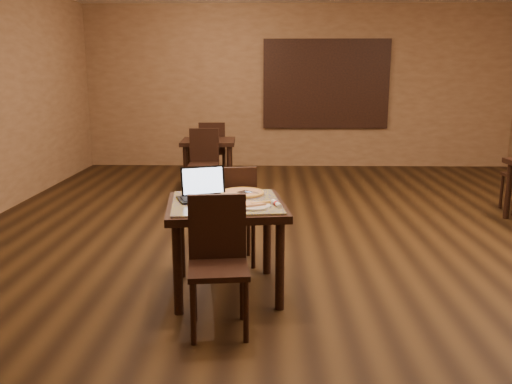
{
  "coord_description": "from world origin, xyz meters",
  "views": [
    {
      "loc": [
        -0.57,
        -5.35,
        1.77
      ],
      "look_at": [
        -0.66,
        -1.21,
        0.85
      ],
      "focal_mm": 38.0,
      "sensor_mm": 36.0,
      "label": 1
    }
  ],
  "objects_px": {
    "laptop": "(202,190)",
    "pizza_pan": "(242,194)",
    "chair_main_near": "(218,255)",
    "chair_main_far": "(233,210)",
    "other_table_b_chair_near": "(204,159)",
    "other_table_b_chair_far": "(213,148)",
    "tiled_table": "(226,214)",
    "other_table_b": "(208,148)"
  },
  "relations": [
    {
      "from": "laptop",
      "to": "pizza_pan",
      "type": "xyz_separation_m",
      "value": [
        0.32,
        0.13,
        -0.06
      ]
    },
    {
      "from": "chair_main_near",
      "to": "pizza_pan",
      "type": "height_order",
      "value": "chair_main_near"
    },
    {
      "from": "chair_main_far",
      "to": "other_table_b_chair_near",
      "type": "relative_size",
      "value": 0.97
    },
    {
      "from": "chair_main_near",
      "to": "other_table_b_chair_far",
      "type": "xyz_separation_m",
      "value": [
        -0.57,
        5.26,
        0.02
      ]
    },
    {
      "from": "tiled_table",
      "to": "pizza_pan",
      "type": "height_order",
      "value": "pizza_pan"
    },
    {
      "from": "laptop",
      "to": "other_table_b",
      "type": "bearing_deg",
      "value": 75.06
    },
    {
      "from": "other_table_b_chair_near",
      "to": "other_table_b_chair_far",
      "type": "height_order",
      "value": "same"
    },
    {
      "from": "chair_main_far",
      "to": "pizza_pan",
      "type": "xyz_separation_m",
      "value": [
        0.11,
        -0.38,
        0.23
      ]
    },
    {
      "from": "pizza_pan",
      "to": "other_table_b_chair_far",
      "type": "relative_size",
      "value": 0.39
    },
    {
      "from": "chair_main_near",
      "to": "laptop",
      "type": "distance_m",
      "value": 0.81
    },
    {
      "from": "other_table_b_chair_near",
      "to": "other_table_b_chair_far",
      "type": "xyz_separation_m",
      "value": [
        0.01,
        1.14,
        0.0
      ]
    },
    {
      "from": "laptop",
      "to": "pizza_pan",
      "type": "distance_m",
      "value": 0.35
    },
    {
      "from": "chair_main_near",
      "to": "chair_main_far",
      "type": "relative_size",
      "value": 0.99
    },
    {
      "from": "chair_main_far",
      "to": "other_table_b_chair_near",
      "type": "distance_m",
      "value": 2.95
    },
    {
      "from": "chair_main_far",
      "to": "other_table_b_chair_near",
      "type": "bearing_deg",
      "value": -87.28
    },
    {
      "from": "chair_main_far",
      "to": "laptop",
      "type": "distance_m",
      "value": 0.63
    },
    {
      "from": "other_table_b_chair_far",
      "to": "chair_main_near",
      "type": "bearing_deg",
      "value": 93.77
    },
    {
      "from": "pizza_pan",
      "to": "other_table_b_chair_far",
      "type": "xyz_separation_m",
      "value": [
        -0.7,
        4.4,
        -0.22
      ]
    },
    {
      "from": "other_table_b_chair_near",
      "to": "other_table_b_chair_far",
      "type": "bearing_deg",
      "value": 87.18
    },
    {
      "from": "chair_main_far",
      "to": "other_table_b",
      "type": "xyz_separation_m",
      "value": [
        -0.6,
        3.46,
        0.09
      ]
    },
    {
      "from": "chair_main_near",
      "to": "laptop",
      "type": "relative_size",
      "value": 2.17
    },
    {
      "from": "chair_main_near",
      "to": "laptop",
      "type": "height_order",
      "value": "laptop"
    },
    {
      "from": "chair_main_near",
      "to": "other_table_b_chair_far",
      "type": "bearing_deg",
      "value": 89.46
    },
    {
      "from": "other_table_b_chair_near",
      "to": "tiled_table",
      "type": "bearing_deg",
      "value": -82.88
    },
    {
      "from": "other_table_b",
      "to": "other_table_b_chair_near",
      "type": "height_order",
      "value": "other_table_b_chair_near"
    },
    {
      "from": "tiled_table",
      "to": "chair_main_near",
      "type": "bearing_deg",
      "value": -98.36
    },
    {
      "from": "tiled_table",
      "to": "other_table_b",
      "type": "bearing_deg",
      "value": 90.75
    },
    {
      "from": "other_table_b",
      "to": "other_table_b_chair_far",
      "type": "relative_size",
      "value": 0.86
    },
    {
      "from": "tiled_table",
      "to": "chair_main_near",
      "type": "xyz_separation_m",
      "value": [
        -0.01,
        -0.62,
        -0.13
      ]
    },
    {
      "from": "pizza_pan",
      "to": "other_table_b",
      "type": "height_order",
      "value": "pizza_pan"
    },
    {
      "from": "other_table_b_chair_far",
      "to": "tiled_table",
      "type": "bearing_deg",
      "value": 94.71
    },
    {
      "from": "laptop",
      "to": "other_table_b_chair_far",
      "type": "bearing_deg",
      "value": 74.32
    },
    {
      "from": "other_table_b_chair_far",
      "to": "pizza_pan",
      "type": "bearing_deg",
      "value": 96.63
    },
    {
      "from": "chair_main_far",
      "to": "other_table_b",
      "type": "relative_size",
      "value": 1.13
    },
    {
      "from": "tiled_table",
      "to": "chair_main_near",
      "type": "height_order",
      "value": "chair_main_near"
    },
    {
      "from": "pizza_pan",
      "to": "other_table_b_chair_far",
      "type": "distance_m",
      "value": 4.46
    },
    {
      "from": "tiled_table",
      "to": "other_table_b",
      "type": "height_order",
      "value": "tiled_table"
    },
    {
      "from": "chair_main_near",
      "to": "other_table_b_chair_far",
      "type": "relative_size",
      "value": 0.96
    },
    {
      "from": "other_table_b",
      "to": "chair_main_far",
      "type": "bearing_deg",
      "value": -82.59
    },
    {
      "from": "chair_main_near",
      "to": "other_table_b_chair_far",
      "type": "distance_m",
      "value": 5.29
    },
    {
      "from": "tiled_table",
      "to": "chair_main_far",
      "type": "bearing_deg",
      "value": 81.32
    },
    {
      "from": "chair_main_far",
      "to": "other_table_b_chair_far",
      "type": "height_order",
      "value": "other_table_b_chair_far"
    }
  ]
}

